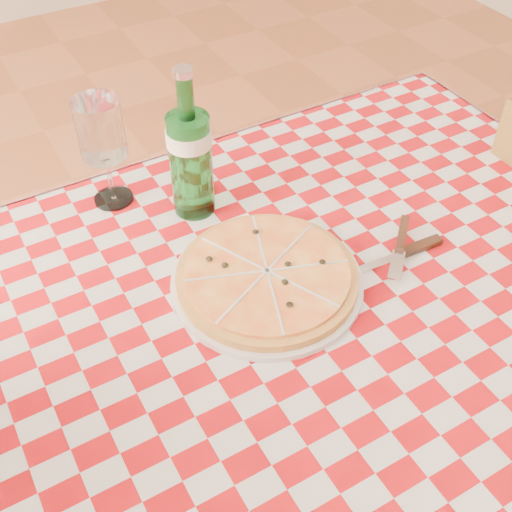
{
  "coord_description": "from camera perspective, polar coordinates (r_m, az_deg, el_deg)",
  "views": [
    {
      "loc": [
        -0.36,
        -0.54,
        1.49
      ],
      "look_at": [
        -0.02,
        0.06,
        0.82
      ],
      "focal_mm": 45.0,
      "sensor_mm": 36.0,
      "label": 1
    }
  ],
  "objects": [
    {
      "name": "dining_table",
      "position": [
        1.06,
        2.59,
        -7.77
      ],
      "size": [
        1.2,
        0.8,
        0.75
      ],
      "color": "brown",
      "rests_on": "ground"
    },
    {
      "name": "wine_glass",
      "position": [
        1.13,
        -13.29,
        8.88
      ],
      "size": [
        0.1,
        0.1,
        0.2
      ],
      "primitive_type": null,
      "rotation": [
        0.0,
        0.0,
        0.34
      ],
      "color": "white",
      "rests_on": "tablecloth"
    },
    {
      "name": "water_bottle",
      "position": [
        1.07,
        -5.94,
        9.85
      ],
      "size": [
        0.09,
        0.09,
        0.27
      ],
      "primitive_type": null,
      "rotation": [
        0.0,
        0.0,
        -0.26
      ],
      "color": "#1B6C26",
      "rests_on": "tablecloth"
    },
    {
      "name": "cutlery",
      "position": [
        1.07,
        12.59,
        0.36
      ],
      "size": [
        0.26,
        0.25,
        0.02
      ],
      "primitive_type": null,
      "rotation": [
        0.0,
        0.0,
        0.42
      ],
      "color": "silver",
      "rests_on": "tablecloth"
    },
    {
      "name": "tablecloth",
      "position": [
        0.98,
        2.76,
        -4.38
      ],
      "size": [
        1.3,
        0.9,
        0.01
      ],
      "primitive_type": "cube",
      "color": "#98090E",
      "rests_on": "dining_table"
    },
    {
      "name": "pizza_plate",
      "position": [
        0.99,
        0.99,
        -1.79
      ],
      "size": [
        0.39,
        0.39,
        0.04
      ],
      "primitive_type": null,
      "rotation": [
        0.0,
        0.0,
        -0.35
      ],
      "color": "#D18945",
      "rests_on": "tablecloth"
    }
  ]
}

